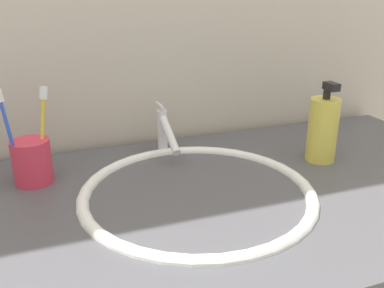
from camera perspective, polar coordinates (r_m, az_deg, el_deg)
tiled_wall_back at (r=1.05m, az=-4.77°, el=18.76°), size 2.50×0.04×2.40m
sink_basin at (r=0.82m, az=0.72°, el=-8.47°), size 0.45×0.45×0.09m
faucet at (r=0.97m, az=-3.69°, el=1.76°), size 0.02×0.15×0.11m
toothbrush_cup at (r=0.89m, az=-20.87°, el=-2.25°), size 0.08×0.08×0.09m
toothbrush_blue at (r=0.85m, az=-23.53°, el=1.42°), size 0.03×0.02×0.19m
toothbrush_yellow at (r=0.87m, az=-19.61°, el=2.06°), size 0.04×0.02×0.19m
soap_dispenser at (r=0.97m, az=17.32°, el=1.95°), size 0.07×0.07×0.18m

